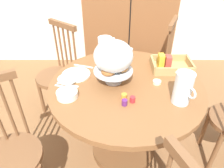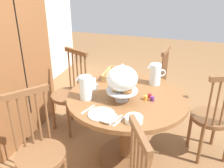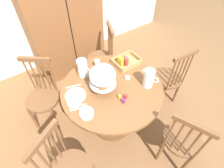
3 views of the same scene
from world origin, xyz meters
name	(u,v)px [view 1 (image 1 of 3)]	position (x,y,z in m)	size (l,w,h in m)	color
ground_plane	(130,154)	(0.00, 0.00, 0.00)	(10.00, 10.00, 0.00)	brown
wooden_armoire	(128,1)	(0.04, 1.50, 0.98)	(1.18, 0.60, 1.96)	brown
dining_table	(125,108)	(-0.06, 0.05, 0.51)	(1.12, 1.12, 0.74)	brown
windsor_chair_by_cabinet	(153,65)	(0.30, 0.83, 0.45)	(0.44, 0.44, 0.97)	brown
windsor_chair_facing_door	(58,76)	(-0.72, 0.61, 0.45)	(0.47, 0.47, 0.97)	brown
windsor_chair_far_side	(10,155)	(-0.83, -0.34, 0.45)	(0.45, 0.45, 0.97)	brown
pastry_stand_with_dome	(113,58)	(-0.16, 0.08, 0.94)	(0.28, 0.28, 0.34)	silver
orange_juice_pitcher	(182,89)	(0.27, -0.15, 0.84)	(0.11, 0.19, 0.21)	silver
milk_pitcher	(105,51)	(-0.22, 0.39, 0.84)	(0.12, 0.19, 0.22)	silver
cereal_basket	(169,65)	(0.30, 0.27, 0.77)	(0.32, 0.24, 0.12)	tan
china_plate_large	(76,75)	(-0.44, 0.17, 0.75)	(0.22, 0.22, 0.01)	white
china_plate_small	(67,79)	(-0.49, 0.09, 0.76)	(0.15, 0.15, 0.01)	white
cereal_bowl	(67,94)	(-0.46, -0.10, 0.76)	(0.14, 0.14, 0.04)	white
drinking_glass	(128,55)	(-0.02, 0.41, 0.80)	(0.06, 0.06, 0.11)	silver
butter_dish	(156,82)	(0.16, 0.06, 0.75)	(0.06, 0.06, 0.02)	beige
jam_jar_strawberry	(132,99)	(-0.03, -0.15, 0.76)	(0.04, 0.04, 0.04)	#B7282D
jam_jar_apricot	(124,96)	(-0.09, -0.12, 0.76)	(0.04, 0.04, 0.04)	orange
jam_jar_grape	(124,102)	(-0.09, -0.18, 0.76)	(0.04, 0.04, 0.04)	#5B2366
table_knife	(67,85)	(-0.49, 0.04, 0.74)	(0.17, 0.01, 0.01)	silver
dinner_fork	(65,87)	(-0.49, 0.01, 0.74)	(0.17, 0.01, 0.01)	silver
soup_spoon	(83,66)	(-0.40, 0.30, 0.74)	(0.17, 0.01, 0.01)	silver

